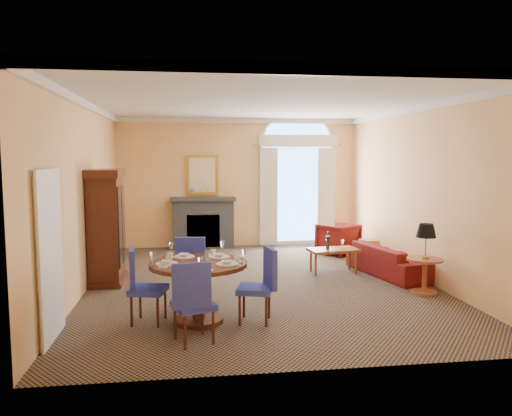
{
  "coord_description": "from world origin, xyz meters",
  "views": [
    {
      "loc": [
        -1.28,
        -8.72,
        2.28
      ],
      "look_at": [
        0.0,
        0.5,
        1.3
      ],
      "focal_mm": 35.0,
      "sensor_mm": 36.0,
      "label": 1
    }
  ],
  "objects": [
    {
      "name": "dining_table",
      "position": [
        -1.14,
        -2.03,
        0.62
      ],
      "size": [
        1.34,
        1.34,
        1.04
      ],
      "color": "#37160C",
      "rests_on": "ground"
    },
    {
      "name": "armoire",
      "position": [
        -2.72,
        0.39,
        0.98
      ],
      "size": [
        0.59,
        1.04,
        2.04
      ],
      "color": "#37160C",
      "rests_on": "ground"
    },
    {
      "name": "armchair",
      "position": [
        2.18,
        2.33,
        0.36
      ],
      "size": [
        1.08,
        1.09,
        0.72
      ],
      "primitive_type": "imported",
      "rotation": [
        0.0,
        0.0,
        3.72
      ],
      "color": "maroon",
      "rests_on": "ground"
    },
    {
      "name": "coffee_table",
      "position": [
        1.52,
        0.54,
        0.44
      ],
      "size": [
        1.0,
        0.64,
        0.81
      ],
      "rotation": [
        0.0,
        0.0,
        0.13
      ],
      "color": "#9E522F",
      "rests_on": "ground"
    },
    {
      "name": "dining_chair_east",
      "position": [
        -0.28,
        -2.13,
        0.59
      ],
      "size": [
        0.57,
        0.57,
        1.03
      ],
      "rotation": [
        0.0,
        0.0,
        1.3
      ],
      "color": "#2932A1",
      "rests_on": "ground"
    },
    {
      "name": "ground",
      "position": [
        0.0,
        0.0,
        0.0
      ],
      "size": [
        7.5,
        7.5,
        0.0
      ],
      "primitive_type": "plane",
      "color": "#111937",
      "rests_on": "ground"
    },
    {
      "name": "side_table",
      "position": [
        2.6,
        -1.09,
        0.72
      ],
      "size": [
        0.59,
        0.59,
        1.15
      ],
      "color": "#9E522F",
      "rests_on": "ground"
    },
    {
      "name": "sofa",
      "position": [
        2.55,
        0.23,
        0.29
      ],
      "size": [
        1.16,
        2.08,
        0.57
      ],
      "primitive_type": "imported",
      "rotation": [
        0.0,
        0.0,
        1.78
      ],
      "color": "maroon",
      "rests_on": "ground"
    },
    {
      "name": "dining_chair_south",
      "position": [
        -1.23,
        -2.85,
        0.59
      ],
      "size": [
        0.59,
        0.59,
        1.03
      ],
      "rotation": [
        0.0,
        0.0,
        0.35
      ],
      "color": "#2932A1",
      "rests_on": "ground"
    },
    {
      "name": "dining_chair_north",
      "position": [
        -1.23,
        -1.21,
        0.59
      ],
      "size": [
        0.55,
        0.55,
        1.03
      ],
      "rotation": [
        0.0,
        0.0,
        3.37
      ],
      "color": "#2932A1",
      "rests_on": "ground"
    },
    {
      "name": "room_envelope",
      "position": [
        -0.03,
        0.67,
        2.51
      ],
      "size": [
        6.04,
        7.52,
        3.45
      ],
      "color": "#FFC379",
      "rests_on": "ground"
    },
    {
      "name": "dining_chair_west",
      "position": [
        -1.92,
        -1.94,
        0.59
      ],
      "size": [
        0.55,
        0.55,
        1.03
      ],
      "rotation": [
        0.0,
        0.0,
        -1.81
      ],
      "color": "#2932A1",
      "rests_on": "ground"
    }
  ]
}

